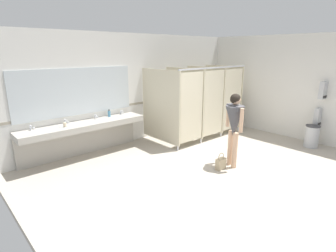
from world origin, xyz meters
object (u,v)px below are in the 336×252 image
at_px(trash_bin, 312,136).
at_px(person_standing, 234,121).
at_px(handbag, 221,163).
at_px(paper_towel_dispenser_lower, 318,117).
at_px(paper_cup, 65,125).
at_px(paper_towel_dispenser_upper, 324,90).
at_px(soap_dispenser, 109,114).

bearing_deg(trash_bin, person_standing, 165.83).
relative_size(trash_bin, handbag, 1.57).
bearing_deg(person_standing, trash_bin, -14.17).
xyz_separation_m(trash_bin, person_standing, (-2.63, 0.66, 0.73)).
xyz_separation_m(trash_bin, handbag, (-2.96, 0.71, -0.16)).
bearing_deg(paper_towel_dispenser_lower, person_standing, 168.25).
height_order(trash_bin, person_standing, person_standing).
relative_size(person_standing, handbag, 4.30).
bearing_deg(paper_cup, paper_towel_dispenser_upper, -30.19).
bearing_deg(paper_cup, handbag, -47.92).
bearing_deg(person_standing, handbag, 171.40).
height_order(person_standing, soap_dispenser, person_standing).
distance_m(handbag, paper_cup, 3.54).
distance_m(paper_towel_dispenser_upper, trash_bin, 1.25).
height_order(person_standing, handbag, person_standing).
height_order(paper_towel_dispenser_upper, soap_dispenser, paper_towel_dispenser_upper).
bearing_deg(paper_cup, trash_bin, -31.89).
relative_size(paper_towel_dispenser_lower, soap_dispenser, 2.59).
height_order(paper_towel_dispenser_upper, person_standing, paper_towel_dispenser_upper).
xyz_separation_m(paper_towel_dispenser_upper, paper_cup, (-5.64, 3.28, -0.59)).
distance_m(handbag, soap_dispenser, 3.09).
distance_m(paper_towel_dispenser_upper, person_standing, 3.10).
bearing_deg(paper_towel_dispenser_lower, trash_bin, -173.72).
height_order(handbag, soap_dispenser, soap_dispenser).
xyz_separation_m(paper_towel_dispenser_lower, paper_cup, (-5.64, 3.24, 0.14)).
xyz_separation_m(paper_towel_dispenser_upper, paper_towel_dispenser_lower, (-0.00, 0.04, -0.73)).
relative_size(person_standing, soap_dispenser, 8.63).
height_order(soap_dispenser, paper_cup, soap_dispenser).
height_order(trash_bin, paper_cup, paper_cup).
xyz_separation_m(person_standing, handbag, (-0.33, 0.05, -0.89)).
bearing_deg(soap_dispenser, paper_cup, -170.01).
relative_size(person_standing, paper_cup, 16.25).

